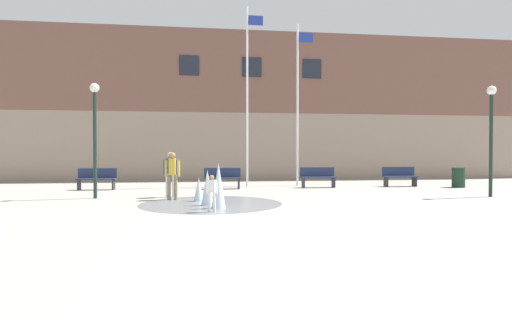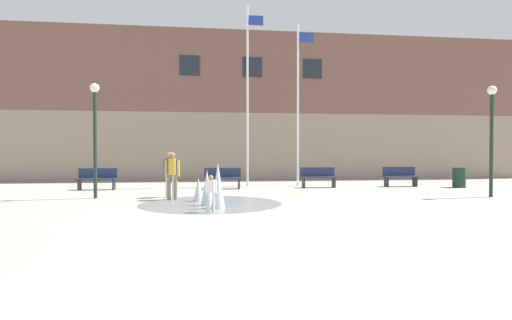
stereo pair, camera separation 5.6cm
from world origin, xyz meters
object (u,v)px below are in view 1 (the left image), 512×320
Objects in this scene: park_bench_center at (318,177)px; flagpole_right at (298,100)px; adult_near_bench at (172,172)px; child_running at (212,190)px; lamp_post_left_lane at (95,123)px; trash_can at (458,177)px; park_bench_far_left at (97,178)px; park_bench_under_left_flagpole at (222,178)px; flagpole_left at (248,91)px; lamp_post_right_lane at (491,125)px; adult_watching at (170,171)px; park_bench_under_right_flagpole at (400,176)px.

flagpole_right is (-0.64, 1.19, 3.62)m from park_bench_center.
adult_near_bench reaches higher than child_running.
park_bench_center is 9.61m from lamp_post_left_lane.
trash_can is (11.23, 6.16, -0.13)m from child_running.
park_bench_center is 0.21× the size of flagpole_right.
child_running is 5.78m from lamp_post_left_lane.
lamp_post_left_lane is (-2.67, 0.78, 1.65)m from adult_near_bench.
park_bench_far_left and park_bench_under_left_flagpole have the same top height.
flagpole_right reaches higher than trash_can.
child_running reaches higher than park_bench_under_left_flagpole.
flagpole_left is 2.13× the size of lamp_post_right_lane.
park_bench_far_left and park_bench_center have the same top height.
adult_watching is 7.80m from flagpole_right.
adult_watching reaches higher than park_bench_under_right_flagpole.
park_bench_under_right_flagpole is at bearing -0.25° from park_bench_far_left.
flagpole_right is at bearing 0.00° from flagpole_left.
adult_near_bench is 1.00× the size of adult_watching.
trash_can is at bearing -11.67° from flagpole_left.
park_bench_under_left_flagpole is 1.00× the size of park_bench_center.
child_running is at bearing -56.14° from park_bench_far_left.
park_bench_center is at bearing 139.59° from adult_watching.
lamp_post_left_lane is (-12.77, -3.26, 2.10)m from park_bench_under_right_flagpole.
park_bench_under_left_flagpole is 4.31m from park_bench_center.
flagpole_left is at bearing 168.33° from trash_can.
flagpole_left is 2.45m from flagpole_right.
park_bench_under_left_flagpole is 8.26m from park_bench_under_right_flagpole.
park_bench_far_left is at bearing 162.52° from lamp_post_right_lane.
lamp_post_left_lane is (-4.51, -3.06, 2.10)m from park_bench_under_left_flagpole.
lamp_post_right_lane reaches higher than adult_near_bench.
adult_near_bench is (-10.09, -4.04, 0.45)m from park_bench_under_right_flagpole.
park_bench_under_left_flagpole is 5.84m from lamp_post_left_lane.
flagpole_left reaches higher than adult_watching.
flagpole_left is at bearing 171.02° from park_bench_under_right_flagpole.
lamp_post_right_lane reaches higher than park_bench_far_left.
park_bench_under_right_flagpole is 0.41× the size of lamp_post_right_lane.
lamp_post_right_lane is (9.93, 2.43, 2.00)m from child_running.
adult_watching is 1.77× the size of trash_can.
trash_can is (12.49, 3.21, -0.48)m from adult_near_bench.
park_bench_under_right_flagpole is 10.74m from adult_watching.
lamp_post_right_lane is (11.18, -0.52, 1.64)m from adult_near_bench.
park_bench_center is at bearing -106.63° from child_running.
park_bench_center is (4.31, 0.12, 0.00)m from park_bench_under_left_flagpole.
lamp_post_left_lane is at bearing -67.73° from adult_watching.
child_running is 9.80m from flagpole_right.
child_running is at bearing -43.56° from lamp_post_left_lane.
park_bench_center is 1.62× the size of child_running.
lamp_post_right_lane is (8.10, -5.67, -1.88)m from flagpole_left.
lamp_post_right_lane is (5.68, -5.67, -1.52)m from flagpole_right.
adult_watching reaches higher than park_bench_center.
park_bench_far_left is at bearing 176.80° from trash_can.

